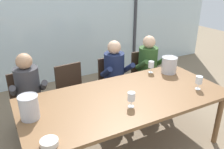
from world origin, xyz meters
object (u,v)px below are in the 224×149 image
(ice_bucket_secondary, at_px, (29,107))
(tasting_bowl, at_px, (49,143))
(person_olive_shirt, at_px, (150,66))
(person_charcoal_jacket, at_px, (29,92))
(chair_right_of_center, at_px, (144,72))
(wine_glass_center_pour, at_px, (151,65))
(person_navy_polo, at_px, (116,74))
(chair_center, at_px, (113,80))
(ice_bucket_primary, at_px, (169,65))
(chair_near_curtain, at_px, (27,98))
(dining_table, at_px, (126,101))
(wine_glass_near_bucket, at_px, (131,97))
(wine_glass_by_left_taster, at_px, (199,80))
(chair_left_of_center, at_px, (72,89))

(ice_bucket_secondary, height_order, tasting_bowl, ice_bucket_secondary)
(tasting_bowl, bearing_deg, person_olive_shirt, 32.55)
(person_charcoal_jacket, relative_size, person_olive_shirt, 1.00)
(chair_right_of_center, relative_size, tasting_bowl, 5.48)
(chair_right_of_center, height_order, wine_glass_center_pour, wine_glass_center_pour)
(person_charcoal_jacket, height_order, person_navy_polo, same)
(chair_center, relative_size, person_navy_polo, 0.73)
(person_navy_polo, distance_m, ice_bucket_primary, 0.82)
(chair_near_curtain, bearing_deg, ice_bucket_secondary, -99.40)
(chair_center, height_order, ice_bucket_secondary, ice_bucket_secondary)
(dining_table, distance_m, chair_center, 1.09)
(chair_right_of_center, bearing_deg, tasting_bowl, -138.78)
(chair_center, height_order, tasting_bowl, chair_center)
(chair_near_curtain, relative_size, ice_bucket_secondary, 3.42)
(chair_near_curtain, relative_size, person_olive_shirt, 0.73)
(chair_near_curtain, relative_size, wine_glass_near_bucket, 4.99)
(tasting_bowl, height_order, wine_glass_by_left_taster, wine_glass_by_left_taster)
(chair_right_of_center, distance_m, wine_glass_near_bucket, 1.69)
(dining_table, height_order, person_charcoal_jacket, person_charcoal_jacket)
(tasting_bowl, distance_m, wine_glass_center_pour, 1.95)
(dining_table, xyz_separation_m, ice_bucket_primary, (0.94, 0.33, 0.19))
(chair_center, height_order, chair_right_of_center, same)
(chair_left_of_center, bearing_deg, ice_bucket_secondary, -133.80)
(ice_bucket_secondary, bearing_deg, person_olive_shirt, 20.83)
(dining_table, distance_m, wine_glass_near_bucket, 0.30)
(wine_glass_by_left_taster, bearing_deg, ice_bucket_primary, 87.18)
(chair_left_of_center, height_order, person_olive_shirt, person_olive_shirt)
(ice_bucket_secondary, bearing_deg, person_charcoal_jacket, 82.19)
(chair_left_of_center, xyz_separation_m, wine_glass_center_pour, (1.05, -0.54, 0.39))
(ice_bucket_primary, bearing_deg, chair_center, 130.48)
(person_olive_shirt, distance_m, wine_glass_by_left_taster, 1.13)
(chair_near_curtain, bearing_deg, wine_glass_by_left_taster, -37.94)
(tasting_bowl, bearing_deg, wine_glass_center_pour, 27.40)
(chair_near_curtain, bearing_deg, person_navy_polo, -11.34)
(chair_left_of_center, distance_m, wine_glass_near_bucket, 1.32)
(wine_glass_near_bucket, bearing_deg, chair_right_of_center, 49.12)
(chair_near_curtain, xyz_separation_m, ice_bucket_primary, (1.94, -0.68, 0.39))
(ice_bucket_primary, distance_m, tasting_bowl, 2.11)
(ice_bucket_secondary, bearing_deg, chair_left_of_center, 51.74)
(chair_near_curtain, height_order, wine_glass_center_pour, wine_glass_center_pour)
(person_navy_polo, xyz_separation_m, wine_glass_near_bucket, (-0.41, -1.08, 0.21))
(ice_bucket_secondary, bearing_deg, tasting_bowl, -82.41)
(wine_glass_by_left_taster, bearing_deg, ice_bucket_secondary, 170.95)
(ice_bucket_primary, height_order, ice_bucket_secondary, ice_bucket_secondary)
(chair_near_curtain, xyz_separation_m, ice_bucket_secondary, (-0.09, -0.96, 0.39))
(ice_bucket_secondary, xyz_separation_m, wine_glass_center_pour, (1.80, 0.40, -0.01))
(chair_near_curtain, distance_m, wine_glass_center_pour, 1.84)
(wine_glass_center_pour, bearing_deg, person_navy_polo, 133.51)
(wine_glass_near_bucket, bearing_deg, tasting_bowl, -167.71)
(wine_glass_by_left_taster, distance_m, wine_glass_center_pour, 0.75)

